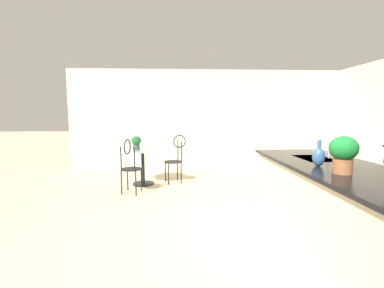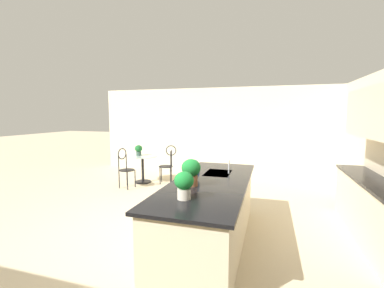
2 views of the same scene
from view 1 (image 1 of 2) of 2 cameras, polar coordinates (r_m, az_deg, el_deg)
ground_plane at (r=3.42m, az=13.59°, el=-19.33°), size 40.00×40.00×0.00m
wall_left_window at (r=7.26m, az=4.31°, el=5.53°), size 0.12×7.80×2.70m
kitchen_island at (r=3.33m, az=29.83°, el=-12.11°), size 2.80×1.06×0.92m
bistro_table at (r=5.54m, az=-10.83°, el=-4.30°), size 0.80×0.80×0.74m
chair_near_window at (r=4.92m, az=-13.61°, el=-4.27°), size 0.51×0.45×1.04m
chair_by_island at (r=5.60m, az=-3.67°, el=-2.77°), size 0.47×0.52×1.04m
sink_faucet at (r=3.76m, az=28.14°, el=-1.12°), size 0.02×0.02×0.22m
potted_plant_on_table at (r=5.53m, az=-12.26°, el=0.45°), size 0.21×0.21×0.29m
potted_plant_counter_near at (r=2.84m, az=30.56°, el=-1.55°), size 0.26×0.26×0.36m
vase_on_counter at (r=3.12m, az=26.27°, el=-2.44°), size 0.13×0.13×0.29m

